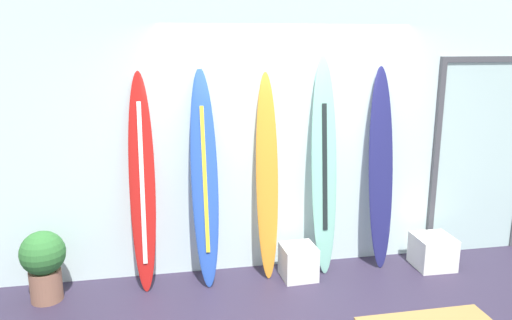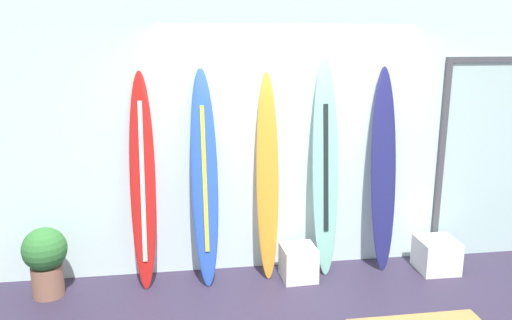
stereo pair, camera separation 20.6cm
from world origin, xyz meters
TOP-DOWN VIEW (x-y plane):
  - wall_back at (0.00, 1.30)m, footprint 7.20×0.20m
  - surfboard_crimson at (-1.45, 1.00)m, footprint 0.25×0.37m
  - surfboard_cobalt at (-0.86, 0.97)m, footprint 0.28×0.40m
  - surfboard_sunset at (-0.24, 1.02)m, footprint 0.24×0.34m
  - surfboard_seafoam at (0.34, 1.02)m, footprint 0.26×0.32m
  - surfboard_navy at (0.96, 1.03)m, footprint 0.27×0.31m
  - display_block_left at (0.05, 0.86)m, footprint 0.35×0.35m
  - display_block_center at (1.52, 0.84)m, footprint 0.39×0.39m
  - glass_door at (2.19, 1.18)m, footprint 1.12×0.06m
  - potted_plant at (-2.36, 0.87)m, footprint 0.40×0.40m

SIDE VIEW (x-z plane):
  - display_block_center at x=1.52m, z-range 0.00..0.34m
  - display_block_left at x=0.05m, z-range 0.00..0.34m
  - potted_plant at x=-2.36m, z-range 0.05..0.72m
  - surfboard_sunset at x=-0.24m, z-range -0.02..2.03m
  - surfboard_crimson at x=-1.45m, z-range -0.02..2.06m
  - surfboard_cobalt at x=-0.86m, z-range -0.01..2.09m
  - surfboard_navy at x=0.96m, z-range 0.00..2.10m
  - surfboard_seafoam at x=0.34m, z-range -0.02..2.19m
  - glass_door at x=2.19m, z-range 0.03..2.21m
  - wall_back at x=0.00m, z-range 0.00..2.80m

